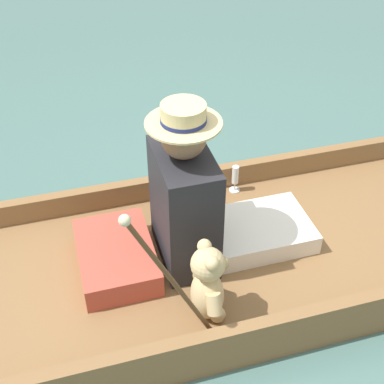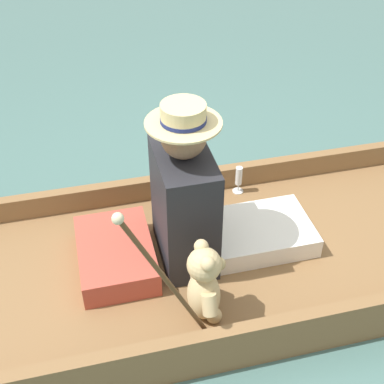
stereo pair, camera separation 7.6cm
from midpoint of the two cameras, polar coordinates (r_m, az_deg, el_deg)
name	(u,v)px [view 1 (the left image)]	position (r m, az deg, el deg)	size (l,w,h in m)	color
ground_plane	(202,274)	(2.82, 0.25, -8.77)	(16.00, 16.00, 0.00)	#476B66
punt_boat	(202,264)	(2.77, 0.25, -7.75)	(1.17, 2.86, 0.25)	brown
seat_cushion	(116,256)	(2.68, -8.90, -6.82)	(0.52, 0.36, 0.13)	#B24738
seated_person	(202,205)	(2.57, 0.25, -1.36)	(0.43, 0.83, 0.86)	white
teddy_bear	(208,285)	(2.36, 0.79, -9.87)	(0.29, 0.17, 0.41)	tan
wine_glass	(235,177)	(3.10, 3.93, 1.62)	(0.06, 0.06, 0.17)	silver
walking_cane	(168,275)	(2.03, -3.70, -8.85)	(0.04, 0.38, 0.80)	brown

